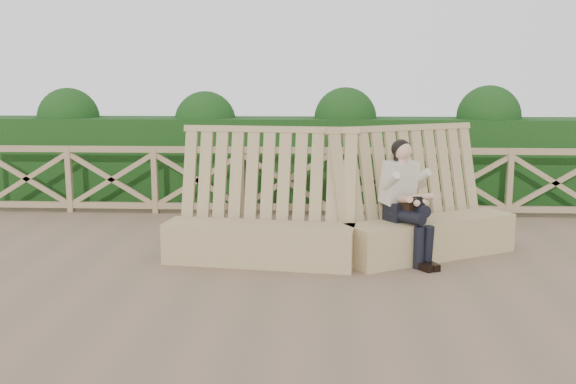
{
  "coord_description": "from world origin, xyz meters",
  "views": [
    {
      "loc": [
        0.59,
        -6.74,
        2.13
      ],
      "look_at": [
        0.21,
        0.4,
        0.9
      ],
      "focal_mm": 40.0,
      "sensor_mm": 36.0,
      "label": 1
    }
  ],
  "objects": [
    {
      "name": "hedge",
      "position": [
        0.0,
        4.7,
        0.75
      ],
      "size": [
        12.0,
        1.2,
        1.5
      ],
      "primitive_type": "cube",
      "color": "black",
      "rests_on": "ground"
    },
    {
      "name": "woman",
      "position": [
        1.6,
        0.84,
        0.79
      ],
      "size": [
        0.69,
        0.89,
        1.46
      ],
      "rotation": [
        0.0,
        0.0,
        0.6
      ],
      "color": "black",
      "rests_on": "ground"
    },
    {
      "name": "bench",
      "position": [
        0.89,
        0.88,
        0.41
      ],
      "size": [
        4.33,
        1.8,
        1.61
      ],
      "rotation": [
        0.0,
        0.0,
        0.21
      ],
      "color": "#8F7A52",
      "rests_on": "ground"
    },
    {
      "name": "guardrail",
      "position": [
        0.0,
        3.5,
        0.55
      ],
      "size": [
        10.1,
        0.09,
        1.1
      ],
      "color": "#8B6D51",
      "rests_on": "ground"
    },
    {
      "name": "ground",
      "position": [
        0.0,
        0.0,
        0.0
      ],
      "size": [
        60.0,
        60.0,
        0.0
      ],
      "primitive_type": "plane",
      "color": "brown",
      "rests_on": "ground"
    }
  ]
}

